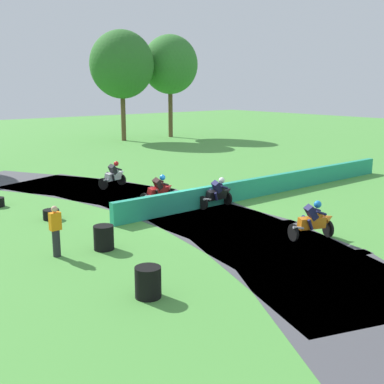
% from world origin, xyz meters
% --- Properties ---
extents(ground_plane, '(120.00, 120.00, 0.00)m').
position_xyz_m(ground_plane, '(0.00, 0.00, 0.00)').
color(ground_plane, '#4C933D').
extents(track_asphalt, '(9.39, 29.83, 0.01)m').
position_xyz_m(track_asphalt, '(-1.15, -0.00, 0.00)').
color(track_asphalt, '#47474C').
rests_on(track_asphalt, ground).
extents(safety_barrier, '(17.90, 0.38, 0.90)m').
position_xyz_m(safety_barrier, '(5.36, 0.02, 0.45)').
color(safety_barrier, '#239375').
rests_on(safety_barrier, ground).
extents(motorcycle_lead_orange, '(1.69, 1.13, 1.42)m').
position_xyz_m(motorcycle_lead_orange, '(1.04, -5.85, 0.66)').
color(motorcycle_lead_orange, black).
rests_on(motorcycle_lead_orange, ground).
extents(motorcycle_chase_black, '(1.68, 0.81, 1.43)m').
position_xyz_m(motorcycle_chase_black, '(1.50, -0.39, 0.64)').
color(motorcycle_chase_black, black).
rests_on(motorcycle_chase_black, ground).
extents(motorcycle_trailing_red, '(1.68, 0.89, 1.43)m').
position_xyz_m(motorcycle_trailing_red, '(-0.10, 1.77, 0.64)').
color(motorcycle_trailing_red, black).
rests_on(motorcycle_trailing_red, ground).
extents(motorcycle_fourth_white, '(1.72, 1.12, 1.43)m').
position_xyz_m(motorcycle_fourth_white, '(0.18, 6.22, 0.65)').
color(motorcycle_fourth_white, black).
rests_on(motorcycle_fourth_white, ground).
extents(tire_stack_near, '(0.67, 0.67, 0.80)m').
position_xyz_m(tire_stack_near, '(-6.10, -6.18, 0.40)').
color(tire_stack_near, black).
rests_on(tire_stack_near, ground).
extents(tire_stack_mid_a, '(0.66, 0.66, 0.80)m').
position_xyz_m(tire_stack_mid_a, '(-5.15, -2.22, 0.40)').
color(tire_stack_mid_a, black).
rests_on(tire_stack_mid_a, ground).
extents(tire_stack_mid_b, '(0.64, 0.64, 0.40)m').
position_xyz_m(tire_stack_mid_b, '(-4.98, 2.33, 0.20)').
color(tire_stack_mid_b, black).
rests_on(tire_stack_mid_b, ground).
extents(track_marshal, '(0.34, 0.24, 1.63)m').
position_xyz_m(track_marshal, '(-6.62, -1.88, 0.82)').
color(track_marshal, '#232328').
rests_on(track_marshal, ground).
extents(tree_mid_rise, '(5.50, 5.50, 10.06)m').
position_xyz_m(tree_mid_rise, '(17.46, 24.48, 7.15)').
color(tree_mid_rise, brown).
rests_on(tree_mid_rise, ground).
extents(tree_behind_barrier, '(5.95, 5.95, 10.18)m').
position_xyz_m(tree_behind_barrier, '(12.00, 24.63, 7.04)').
color(tree_behind_barrier, brown).
rests_on(tree_behind_barrier, ground).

